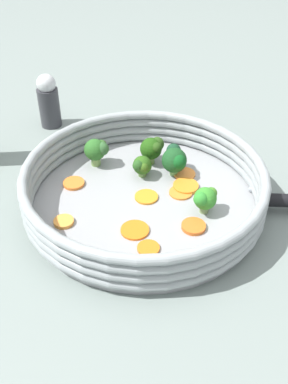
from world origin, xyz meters
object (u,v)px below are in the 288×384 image
(broccoli_floret_1, at_px, (152,148))
(carrot_slice_1, at_px, (135,230))
(broccoli_floret_3, at_px, (97,150))
(salt_shaker, at_px, (49,101))
(carrot_slice_4, at_px, (186,186))
(carrot_slice_7, at_px, (181,193))
(carrot_slice_8, at_px, (185,174))
(broccoli_floret_2, at_px, (142,166))
(carrot_slice_2, at_px, (148,248))
(skillet, at_px, (144,202))
(broccoli_floret_4, at_px, (174,159))
(broccoli_floret_0, at_px, (205,199))
(carrot_slice_3, at_px, (64,222))
(carrot_slice_0, at_px, (146,196))
(carrot_slice_5, at_px, (194,226))
(carrot_slice_6, at_px, (74,183))

(broccoli_floret_1, bearing_deg, carrot_slice_1, 27.28)
(broccoli_floret_3, bearing_deg, salt_shaker, -109.63)
(carrot_slice_4, bearing_deg, broccoli_floret_3, -78.05)
(carrot_slice_1, height_order, carrot_slice_7, same)
(carrot_slice_8, xyz_separation_m, broccoli_floret_2, (0.04, -0.05, 0.02))
(carrot_slice_8, bearing_deg, carrot_slice_2, 16.52)
(carrot_slice_2, xyz_separation_m, carrot_slice_8, (-0.17, -0.05, -0.00))
(skillet, height_order, broccoli_floret_3, broccoli_floret_3)
(carrot_slice_7, xyz_separation_m, broccoli_floret_4, (-0.04, -0.04, 0.03))
(broccoli_floret_0, bearing_deg, carrot_slice_1, -31.71)
(skillet, height_order, broccoli_floret_2, broccoli_floret_2)
(carrot_slice_3, height_order, carrot_slice_8, carrot_slice_3)
(carrot_slice_1, bearing_deg, carrot_slice_3, -63.02)
(broccoli_floret_1, distance_m, broccoli_floret_4, 0.05)
(skillet, height_order, carrot_slice_1, carrot_slice_1)
(carrot_slice_7, height_order, carrot_slice_8, same)
(skillet, bearing_deg, salt_shaker, -107.48)
(carrot_slice_2, bearing_deg, carrot_slice_0, -142.00)
(carrot_slice_1, height_order, salt_shaker, salt_shaker)
(carrot_slice_0, bearing_deg, carrot_slice_8, 168.87)
(skillet, relative_size, broccoli_floret_2, 9.69)
(salt_shaker, bearing_deg, broccoli_floret_0, 80.58)
(carrot_slice_1, distance_m, carrot_slice_3, 0.10)
(carrot_slice_0, bearing_deg, carrot_slice_5, 80.65)
(carrot_slice_5, distance_m, carrot_slice_7, 0.08)
(broccoli_floret_3, height_order, salt_shaker, salt_shaker)
(broccoli_floret_1, bearing_deg, carrot_slice_5, 55.14)
(carrot_slice_3, bearing_deg, broccoli_floret_0, 133.04)
(carrot_slice_3, distance_m, carrot_slice_8, 0.22)
(broccoli_floret_0, distance_m, broccoli_floret_3, 0.21)
(carrot_slice_2, relative_size, carrot_slice_5, 0.88)
(carrot_slice_0, height_order, broccoli_floret_0, broccoli_floret_0)
(carrot_slice_5, xyz_separation_m, broccoli_floret_4, (-0.09, -0.09, 0.03))
(broccoli_floret_0, height_order, broccoli_floret_4, broccoli_floret_4)
(carrot_slice_7, bearing_deg, carrot_slice_3, -32.08)
(carrot_slice_0, bearing_deg, carrot_slice_4, 146.89)
(carrot_slice_7, xyz_separation_m, carrot_slice_8, (-0.05, -0.02, 0.00))
(carrot_slice_1, height_order, carrot_slice_3, carrot_slice_3)
(skillet, relative_size, broccoli_floret_3, 7.31)
(carrot_slice_7, bearing_deg, broccoli_floret_3, -84.16)
(carrot_slice_6, relative_size, carrot_slice_8, 0.96)
(carrot_slice_4, bearing_deg, broccoli_floret_4, -119.02)
(carrot_slice_3, bearing_deg, broccoli_floret_2, 171.68)
(carrot_slice_0, height_order, carrot_slice_2, same)
(carrot_slice_1, bearing_deg, carrot_slice_0, -155.21)
(broccoli_floret_0, height_order, salt_shaker, salt_shaker)
(carrot_slice_8, xyz_separation_m, broccoli_floret_4, (0.01, -0.02, 0.03))
(broccoli_floret_4, bearing_deg, carrot_slice_5, 45.61)
(carrot_slice_3, xyz_separation_m, salt_shaker, (-0.20, -0.23, 0.04))
(carrot_slice_7, distance_m, carrot_slice_8, 0.05)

